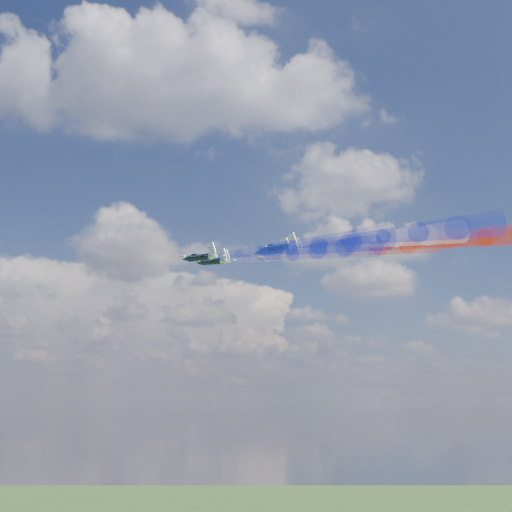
# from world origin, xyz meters

# --- Properties ---
(jet_lead) EXTENTS (16.17, 16.63, 6.35)m
(jet_lead) POSITION_xyz_m (7.90, 11.03, 164.96)
(jet_lead) COLOR black
(trail_lead) EXTENTS (31.35, 35.54, 9.45)m
(trail_lead) POSITION_xyz_m (25.53, -9.20, 162.05)
(trail_lead) COLOR white
(jet_inner_left) EXTENTS (16.17, 16.63, 6.35)m
(jet_inner_left) POSITION_xyz_m (8.09, -2.75, 161.97)
(jet_inner_left) COLOR black
(trail_inner_left) EXTENTS (31.35, 35.54, 9.45)m
(trail_inner_left) POSITION_xyz_m (25.72, -22.99, 159.07)
(trail_inner_left) COLOR #1724C4
(jet_inner_right) EXTENTS (16.17, 16.63, 6.35)m
(jet_inner_right) POSITION_xyz_m (22.23, 8.35, 165.35)
(jet_inner_right) COLOR black
(trail_inner_right) EXTENTS (31.35, 35.54, 9.45)m
(trail_inner_right) POSITION_xyz_m (39.86, -11.89, 162.45)
(trail_inner_right) COLOR red
(jet_outer_left) EXTENTS (16.17, 16.63, 6.35)m
(jet_outer_left) POSITION_xyz_m (6.91, -19.39, 159.17)
(jet_outer_left) COLOR black
(trail_outer_left) EXTENTS (31.35, 35.54, 9.45)m
(trail_outer_left) POSITION_xyz_m (24.54, -39.63, 156.26)
(trail_outer_left) COLOR #1724C4
(jet_center_third) EXTENTS (16.17, 16.63, 6.35)m
(jet_center_third) POSITION_xyz_m (22.20, -6.63, 163.46)
(jet_center_third) COLOR black
(trail_center_third) EXTENTS (31.35, 35.54, 9.45)m
(trail_center_third) POSITION_xyz_m (39.83, -26.86, 160.56)
(trail_center_third) COLOR white
(jet_outer_right) EXTENTS (16.17, 16.63, 6.35)m
(jet_outer_right) POSITION_xyz_m (37.01, 4.81, 166.27)
(jet_outer_right) COLOR black
(trail_outer_right) EXTENTS (31.35, 35.54, 9.45)m
(trail_outer_right) POSITION_xyz_m (54.64, -15.43, 163.36)
(trail_outer_right) COLOR red
(jet_rear_left) EXTENTS (16.17, 16.63, 6.35)m
(jet_rear_left) POSITION_xyz_m (23.05, -20.66, 160.86)
(jet_rear_left) COLOR black
(trail_rear_left) EXTENTS (31.35, 35.54, 9.45)m
(trail_rear_left) POSITION_xyz_m (40.68, -40.89, 157.96)
(trail_rear_left) COLOR #1724C4
(jet_rear_right) EXTENTS (16.17, 16.63, 6.35)m
(jet_rear_right) POSITION_xyz_m (37.47, -9.86, 162.62)
(jet_rear_right) COLOR black
(trail_rear_right) EXTENTS (31.35, 35.54, 9.45)m
(trail_rear_right) POSITION_xyz_m (55.10, -30.10, 159.72)
(trail_rear_right) COLOR red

